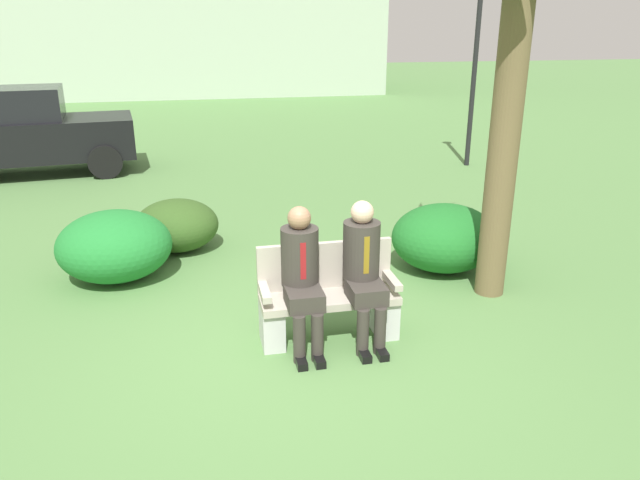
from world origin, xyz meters
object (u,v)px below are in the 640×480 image
(shrub_far_lawn, at_px, (177,225))
(seated_man_right, at_px, (364,266))
(shrub_near_bench, at_px, (115,246))
(park_bench, at_px, (328,298))
(seated_man_left, at_px, (302,272))
(shrub_mid_lawn, at_px, (444,238))
(parked_car_near, at_px, (25,132))
(street_lamp, at_px, (476,54))

(shrub_far_lawn, bearing_deg, seated_man_right, -58.46)
(seated_man_right, bearing_deg, shrub_near_bench, 140.61)
(shrub_near_bench, xyz_separation_m, shrub_far_lawn, (0.69, 0.82, -0.07))
(park_bench, bearing_deg, shrub_far_lawn, 117.74)
(seated_man_left, height_order, shrub_mid_lawn, seated_man_left)
(seated_man_left, height_order, shrub_far_lawn, seated_man_left)
(shrub_mid_lawn, relative_size, parked_car_near, 0.31)
(seated_man_left, relative_size, parked_car_near, 0.32)
(street_lamp, bearing_deg, seated_man_right, -122.26)
(park_bench, height_order, seated_man_left, seated_man_left)
(seated_man_right, distance_m, shrub_far_lawn, 3.30)
(street_lamp, bearing_deg, parked_car_near, 173.41)
(shrub_near_bench, height_order, street_lamp, street_lamp)
(parked_car_near, bearing_deg, seated_man_left, -62.52)
(shrub_far_lawn, bearing_deg, park_bench, -62.26)
(seated_man_left, height_order, shrub_near_bench, seated_man_left)
(seated_man_left, height_order, parked_car_near, parked_car_near)
(shrub_far_lawn, bearing_deg, seated_man_left, -67.80)
(park_bench, bearing_deg, parked_car_near, 119.41)
(seated_man_left, distance_m, shrub_near_bench, 2.71)
(shrub_far_lawn, distance_m, parked_car_near, 5.65)
(seated_man_left, relative_size, shrub_near_bench, 1.01)
(seated_man_right, distance_m, street_lamp, 7.99)
(shrub_mid_lawn, bearing_deg, seated_man_left, -144.17)
(parked_car_near, bearing_deg, park_bench, -60.59)
(seated_man_right, bearing_deg, parked_car_near, 120.77)
(seated_man_right, relative_size, shrub_mid_lawn, 1.04)
(seated_man_left, relative_size, shrub_mid_lawn, 1.03)
(parked_car_near, relative_size, street_lamp, 1.11)
(shrub_near_bench, height_order, shrub_far_lawn, shrub_near_bench)
(seated_man_left, bearing_deg, seated_man_right, 0.14)
(shrub_far_lawn, distance_m, street_lamp, 7.30)
(shrub_near_bench, relative_size, parked_car_near, 0.32)
(shrub_mid_lawn, distance_m, parked_car_near, 8.63)
(park_bench, bearing_deg, shrub_mid_lawn, 37.49)
(park_bench, bearing_deg, seated_man_right, -20.49)
(shrub_near_bench, distance_m, street_lamp, 8.28)
(seated_man_right, relative_size, shrub_far_lawn, 1.23)
(shrub_mid_lawn, xyz_separation_m, street_lamp, (2.75, 5.19, 1.84))
(park_bench, relative_size, seated_man_left, 0.97)
(shrub_mid_lawn, xyz_separation_m, parked_car_near, (-5.99, 6.20, 0.44))
(park_bench, xyz_separation_m, street_lamp, (4.49, 6.52, 1.84))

